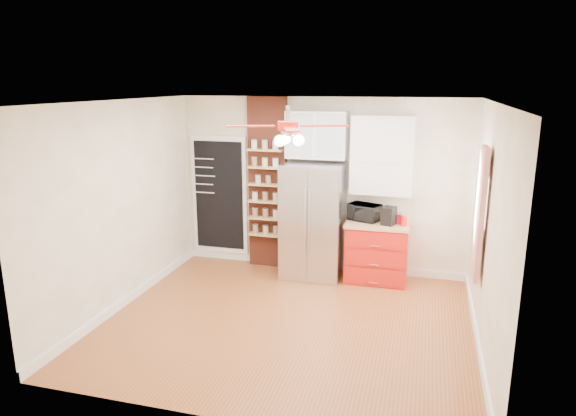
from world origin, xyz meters
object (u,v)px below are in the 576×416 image
(ceiling_fan, at_px, (288,126))
(coffee_maker, at_px, (389,216))
(canister_left, at_px, (404,221))
(red_cabinet, at_px, (377,252))
(pantry_jar_oats, at_px, (258,179))
(fridge, at_px, (313,221))
(toaster_oven, at_px, (364,212))

(ceiling_fan, distance_m, coffee_maker, 2.38)
(coffee_maker, height_order, canister_left, coffee_maker)
(red_cabinet, xyz_separation_m, pantry_jar_oats, (-1.89, 0.11, 0.98))
(fridge, height_order, toaster_oven, fridge)
(fridge, height_order, red_cabinet, fridge)
(ceiling_fan, distance_m, canister_left, 2.52)
(canister_left, bearing_deg, pantry_jar_oats, 175.50)
(red_cabinet, relative_size, ceiling_fan, 0.67)
(fridge, relative_size, red_cabinet, 1.86)
(red_cabinet, distance_m, pantry_jar_oats, 2.13)
(ceiling_fan, height_order, coffee_maker, ceiling_fan)
(toaster_oven, relative_size, coffee_maker, 1.68)
(ceiling_fan, relative_size, coffee_maker, 5.22)
(fridge, distance_m, ceiling_fan, 2.25)
(red_cabinet, relative_size, toaster_oven, 2.09)
(red_cabinet, height_order, coffee_maker, coffee_maker)
(ceiling_fan, xyz_separation_m, coffee_maker, (1.08, 1.61, -1.39))
(fridge, distance_m, pantry_jar_oats, 1.09)
(red_cabinet, bearing_deg, fridge, -177.05)
(fridge, distance_m, red_cabinet, 1.06)
(ceiling_fan, distance_m, pantry_jar_oats, 2.26)
(fridge, distance_m, canister_left, 1.34)
(coffee_maker, distance_m, canister_left, 0.22)
(toaster_oven, xyz_separation_m, pantry_jar_oats, (-1.67, 0.02, 0.41))
(ceiling_fan, height_order, toaster_oven, ceiling_fan)
(red_cabinet, height_order, canister_left, canister_left)
(canister_left, distance_m, pantry_jar_oats, 2.31)
(toaster_oven, distance_m, pantry_jar_oats, 1.72)
(fridge, xyz_separation_m, coffee_maker, (1.13, -0.02, 0.16))
(fridge, bearing_deg, pantry_jar_oats, 170.26)
(fridge, xyz_separation_m, ceiling_fan, (0.05, -1.63, 1.55))
(red_cabinet, bearing_deg, coffee_maker, -24.86)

